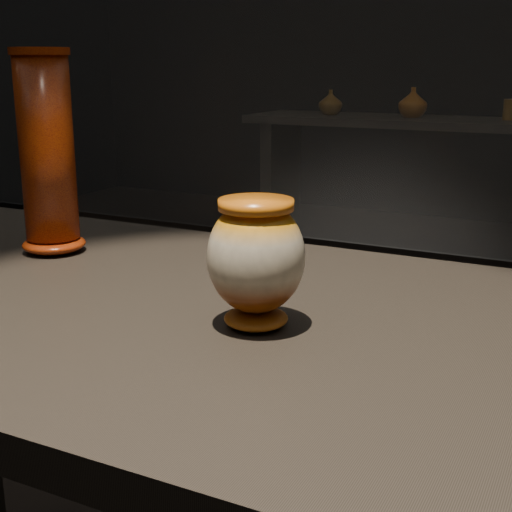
{
  "coord_description": "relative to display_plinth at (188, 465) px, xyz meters",
  "views": [
    {
      "loc": [
        0.54,
        -0.84,
        1.24
      ],
      "look_at": [
        0.14,
        -0.04,
        1.0
      ],
      "focal_mm": 50.0,
      "sensor_mm": 36.0,
      "label": 1
    }
  ],
  "objects": [
    {
      "name": "back_vase_right",
      "position": [
        -0.06,
        3.73,
        0.33
      ],
      "size": [
        0.07,
        0.07,
        0.12
      ],
      "primitive_type": "cylinder",
      "color": "#885813",
      "rests_on": "back_shelf"
    },
    {
      "name": "main_vase",
      "position": [
        0.14,
        -0.04,
        0.36
      ],
      "size": [
        0.16,
        0.16,
        0.17
      ],
      "rotation": [
        0.0,
        0.0,
        -0.26
      ],
      "color": "#702E0A",
      "rests_on": "display_plinth"
    },
    {
      "name": "tall_vase",
      "position": [
        -0.37,
        0.14,
        0.45
      ],
      "size": [
        0.14,
        0.14,
        0.36
      ],
      "rotation": [
        0.0,
        0.0,
        -0.29
      ],
      "color": "#AA3C0B",
      "rests_on": "display_plinth"
    },
    {
      "name": "back_vase_mid",
      "position": [
        -0.63,
        3.66,
        0.36
      ],
      "size": [
        0.22,
        0.22,
        0.19
      ],
      "primitive_type": "imported",
      "rotation": [
        0.0,
        0.0,
        1.82
      ],
      "color": "#702E0A",
      "rests_on": "back_shelf"
    },
    {
      "name": "back_shelf",
      "position": [
        -0.68,
        3.67,
        0.01
      ],
      "size": [
        2.0,
        0.6,
        0.9
      ],
      "color": "black",
      "rests_on": "ground"
    },
    {
      "name": "back_vase_left",
      "position": [
        -1.17,
        3.65,
        0.35
      ],
      "size": [
        0.21,
        0.21,
        0.16
      ],
      "primitive_type": "imported",
      "rotation": [
        0.0,
        0.0,
        5.16
      ],
      "color": "#885813",
      "rests_on": "back_shelf"
    },
    {
      "name": "display_plinth",
      "position": [
        0.0,
        0.0,
        0.0
      ],
      "size": [
        2.0,
        0.8,
        0.9
      ],
      "color": "black",
      "rests_on": "ground"
    }
  ]
}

